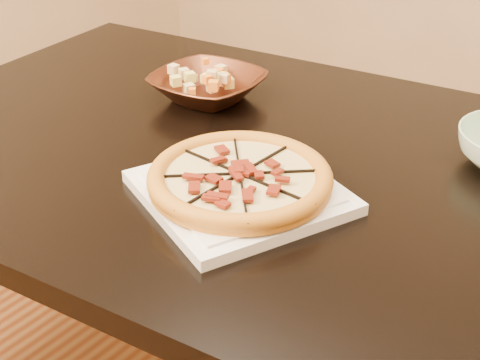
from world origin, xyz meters
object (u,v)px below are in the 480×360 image
(dining_table, at_px, (253,202))
(plate, at_px, (240,191))
(pizza, at_px, (240,178))
(bronze_bowl, at_px, (208,87))

(dining_table, height_order, plate, plate)
(dining_table, relative_size, pizza, 5.36)
(pizza, xyz_separation_m, bronze_bowl, (-0.28, 0.26, -0.01))
(plate, height_order, pizza, pizza)
(plate, distance_m, pizza, 0.02)
(dining_table, relative_size, bronze_bowl, 7.02)
(pizza, height_order, bronze_bowl, bronze_bowl)
(plate, relative_size, pizza, 1.28)
(dining_table, distance_m, bronze_bowl, 0.27)
(plate, height_order, bronze_bowl, bronze_bowl)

